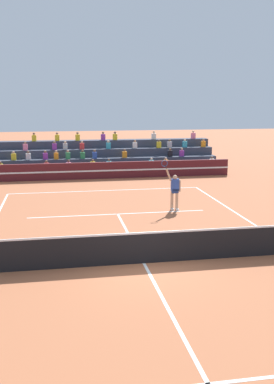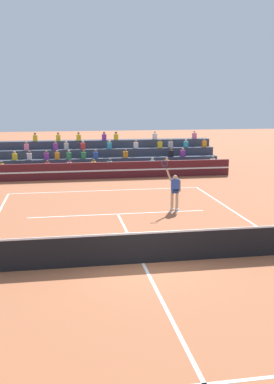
# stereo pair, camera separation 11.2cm
# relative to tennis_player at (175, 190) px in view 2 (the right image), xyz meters

# --- Properties ---
(ground_plane) EXTENTS (120.00, 120.00, 0.00)m
(ground_plane) POSITION_rel_tennis_player_xyz_m (-2.78, -6.73, -0.99)
(ground_plane) COLOR #AD603D
(court_lines) EXTENTS (11.10, 23.90, 0.01)m
(court_lines) POSITION_rel_tennis_player_xyz_m (-2.78, -6.73, -0.98)
(court_lines) COLOR white
(court_lines) RESTS_ON ground
(tennis_net) EXTENTS (12.00, 0.10, 1.10)m
(tennis_net) POSITION_rel_tennis_player_xyz_m (-2.78, -6.73, -0.44)
(tennis_net) COLOR black
(tennis_net) RESTS_ON ground
(sponsor_banner_wall) EXTENTS (18.00, 0.26, 1.10)m
(sponsor_banner_wall) POSITION_rel_tennis_player_xyz_m (-2.78, 9.17, -0.44)
(sponsor_banner_wall) COLOR #51191E
(sponsor_banner_wall) RESTS_ON ground
(bleacher_stand) EXTENTS (17.62, 3.80, 2.83)m
(bleacher_stand) POSITION_rel_tennis_player_xyz_m (-2.78, 12.33, -0.15)
(bleacher_stand) COLOR #383D4C
(bleacher_stand) RESTS_ON ground
(tennis_player) EXTENTS (1.01, 0.33, 2.48)m
(tennis_player) POSITION_rel_tennis_player_xyz_m (0.00, 0.00, 0.00)
(tennis_player) COLOR tan
(tennis_player) RESTS_ON ground
(tennis_ball) EXTENTS (0.07, 0.07, 0.07)m
(tennis_ball) POSITION_rel_tennis_player_xyz_m (-5.89, -4.85, -0.95)
(tennis_ball) COLOR #C6DB33
(tennis_ball) RESTS_ON ground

